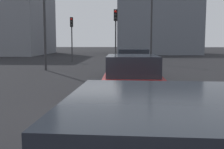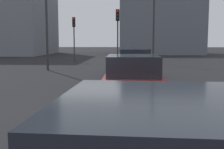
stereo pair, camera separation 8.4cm
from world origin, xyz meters
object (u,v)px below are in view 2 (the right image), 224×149
(car_black_left_lead, at_px, (135,63))
(car_red_left_second, at_px, (133,80))
(traffic_light_near_right, at_px, (118,26))
(traffic_light_near_left, at_px, (74,30))
(street_lamp_far, at_px, (154,11))

(car_black_left_lead, bearing_deg, car_red_left_second, 178.45)
(traffic_light_near_right, bearing_deg, traffic_light_near_left, -128.92)
(car_red_left_second, height_order, traffic_light_near_right, traffic_light_near_right)
(car_red_left_second, relative_size, traffic_light_near_left, 1.09)
(car_black_left_lead, xyz_separation_m, traffic_light_near_right, (6.41, 1.29, 2.46))
(car_red_left_second, height_order, street_lamp_far, street_lamp_far)
(car_black_left_lead, xyz_separation_m, car_red_left_second, (-7.39, 0.19, 0.01))
(traffic_light_near_right, distance_m, street_lamp_far, 4.26)
(car_black_left_lead, bearing_deg, street_lamp_far, -11.13)
(car_black_left_lead, bearing_deg, traffic_light_near_left, 28.12)
(traffic_light_near_left, bearing_deg, car_red_left_second, 11.00)
(car_red_left_second, bearing_deg, car_black_left_lead, -2.44)
(traffic_light_near_left, relative_size, street_lamp_far, 0.53)
(traffic_light_near_right, height_order, street_lamp_far, street_lamp_far)
(traffic_light_near_left, distance_m, street_lamp_far, 7.67)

